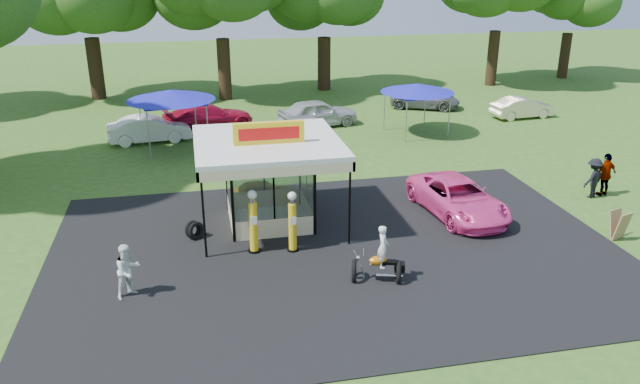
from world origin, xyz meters
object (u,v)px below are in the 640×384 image
Objects in this scene: a_frame_sign at (619,225)px; kiosk_car at (263,191)px; bg_car_a at (149,129)px; bg_car_c at (318,113)px; spectator_east_b at (606,175)px; tent_east at (417,88)px; gas_station_kiosk at (269,180)px; bg_car_e at (522,108)px; spectator_east_a at (593,178)px; pink_sedan at (458,198)px; gas_pump_right at (293,223)px; spectator_west at (128,271)px; motorcycle at (380,259)px; gas_pump_left at (253,223)px; bg_car_d at (425,99)px; tent_west at (171,95)px; bg_car_b at (208,117)px.

a_frame_sign is 13.89m from kiosk_car.
bg_car_a is 0.93× the size of bg_car_c.
spectator_east_b is 12.08m from tent_east.
bg_car_e is at bearing 36.17° from gas_station_kiosk.
pink_sedan is at bearing -19.43° from spectator_east_a.
bg_car_a is (-5.53, 15.07, -0.34)m from gas_pump_right.
spectator_east_a is at bearing -99.54° from kiosk_car.
bg_car_e is 8.47m from tent_east.
spectator_west is (-4.94, -6.86, 0.39)m from kiosk_car.
gas_pump_right is 2.06× the size of a_frame_sign.
spectator_east_b is at bearing 39.64° from motorcycle.
kiosk_car is 0.63× the size of bg_car_a.
gas_pump_left is at bearing 169.42° from kiosk_car.
spectator_east_a is (13.96, -2.35, 0.39)m from kiosk_car.
spectator_east_a is at bearing -70.35° from tent_east.
tent_west is at bearing 135.65° from bg_car_d.
gas_pump_left is at bearing 165.85° from bg_car_b.
bg_car_e is at bearing -101.63° from bg_car_d.
kiosk_car is 0.52× the size of bg_car_b.
gas_pump_right reaches higher than a_frame_sign.
bg_car_a is at bearing 101.88° from bg_car_b.
bg_car_c is (5.63, 16.24, -0.30)m from gas_pump_left.
spectator_east_b reaches higher than spectator_east_a.
motorcycle is 19.44m from bg_car_a.
pink_sedan is at bearing -5.72° from gas_station_kiosk.
spectator_west is 19.17m from bg_car_b.
spectator_east_a is 0.32× the size of bg_car_b.
spectator_east_a is at bearing -130.06° from bg_car_a.
tent_east is (5.23, -2.81, 1.84)m from bg_car_c.
kiosk_car is at bearing 171.12° from bg_car_b.
pink_sedan is 17.64m from bg_car_b.
motorcycle is 0.39× the size of pink_sedan.
motorcycle is at bearing 10.98° from spectator_east_b.
bg_car_a is 15.24m from tent_east.
kiosk_car is 8.46m from spectator_west.
tent_west is at bearing -56.58° from spectator_east_a.
gas_station_kiosk is at bearing 168.04° from bg_car_d.
gas_pump_right is at bearing 172.94° from bg_car_d.
gas_pump_left is 0.83× the size of kiosk_car.
a_frame_sign is 0.63× the size of spectator_west.
a_frame_sign is at bearing -37.16° from spectator_west.
gas_pump_left is at bearing -170.91° from bg_car_a.
motorcycle is 24.40m from bg_car_d.
bg_car_b is at bearing -67.30° from spectator_east_a.
a_frame_sign is 4.32m from spectator_east_a.
gas_pump_right reaches higher than motorcycle.
bg_car_b is at bearing 41.62° from spectator_west.
gas_pump_right is 0.50× the size of bg_car_a.
bg_car_a is 1.12× the size of bg_car_e.
pink_sedan is at bearing 11.54° from gas_pump_left.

